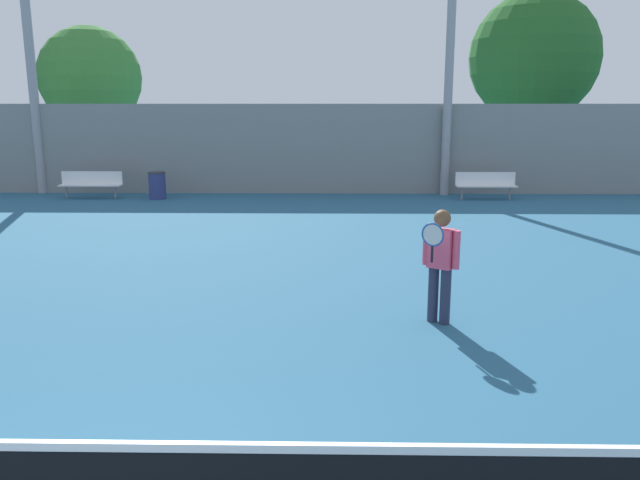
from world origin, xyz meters
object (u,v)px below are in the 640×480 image
object	(u,v)px
trash_bin	(157,185)
tree_dark_dense	(534,58)
tennis_player	(440,260)
light_pole_far_right	(28,29)
bench_courtside_near	(91,182)
bench_courtside_far	(486,183)
light_pole_near_left	(452,8)
tree_green_tall	(90,78)

from	to	relation	value
trash_bin	tree_dark_dense	bearing A→B (deg)	26.44
tree_dark_dense	trash_bin	bearing A→B (deg)	-153.56
trash_bin	tennis_player	bearing A→B (deg)	-58.60
light_pole_far_right	tree_dark_dense	size ratio (longest dim) A/B	1.27
light_pole_far_right	tennis_player	bearing A→B (deg)	-48.54
bench_courtside_near	bench_courtside_far	size ratio (longest dim) A/B	1.04
bench_courtside_far	light_pole_far_right	distance (m)	15.39
bench_courtside_near	trash_bin	distance (m)	2.14
tennis_player	light_pole_near_left	distance (m)	13.63
tennis_player	tree_green_tall	distance (m)	21.00
bench_courtside_near	light_pole_far_right	bearing A→B (deg)	150.66
light_pole_near_left	tree_green_tall	bearing A→B (deg)	159.39
tree_dark_dense	light_pole_near_left	bearing A→B (deg)	-128.02
tennis_player	tree_dark_dense	world-z (taller)	tree_dark_dense
light_pole_near_left	tree_green_tall	xyz separation A→B (m)	(-13.42, 5.04, -1.87)
trash_bin	tree_dark_dense	size ratio (longest dim) A/B	0.12
tennis_player	bench_courtside_near	xyz separation A→B (m)	(-9.06, 11.48, -0.35)
light_pole_near_left	trash_bin	size ratio (longest dim) A/B	12.17
bench_courtside_far	tree_green_tall	xyz separation A→B (m)	(-14.53, 6.06, 3.45)
tennis_player	bench_courtside_far	bearing A→B (deg)	107.56
bench_courtside_near	light_pole_near_left	bearing A→B (deg)	5.11
tree_green_tall	light_pole_far_right	bearing A→B (deg)	-90.75
tree_green_tall	bench_courtside_near	bearing A→B (deg)	-71.11
bench_courtside_near	tree_dark_dense	distance (m)	17.62
trash_bin	tree_dark_dense	distance (m)	15.82
tree_green_tall	bench_courtside_far	bearing A→B (deg)	-22.64
tree_dark_dense	tennis_player	bearing A→B (deg)	-110.26
tennis_player	trash_bin	size ratio (longest dim) A/B	1.83
tennis_player	tree_dark_dense	bearing A→B (deg)	103.77
bench_courtside_far	tree_green_tall	distance (m)	16.11
bench_courtside_near	trash_bin	xyz separation A→B (m)	(2.13, -0.12, -0.09)
tennis_player	light_pole_near_left	world-z (taller)	light_pole_near_left
bench_courtside_near	tree_green_tall	size ratio (longest dim) A/B	0.32
tennis_player	bench_courtside_near	world-z (taller)	tennis_player
tree_dark_dense	light_pole_far_right	bearing A→B (deg)	-163.05
tennis_player	light_pole_near_left	size ratio (longest dim) A/B	0.15
tennis_player	light_pole_far_right	size ratio (longest dim) A/B	0.17
bench_courtside_far	trash_bin	distance (m)	10.32
bench_courtside_far	tree_green_tall	world-z (taller)	tree_green_tall
bench_courtside_near	bench_courtside_far	distance (m)	12.45
bench_courtside_far	light_pole_near_left	size ratio (longest dim) A/B	0.18
bench_courtside_far	trash_bin	xyz separation A→B (m)	(-10.32, -0.12, -0.09)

